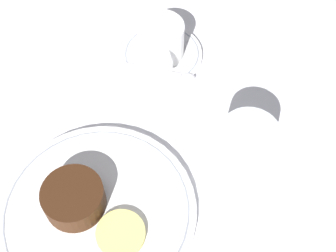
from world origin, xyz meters
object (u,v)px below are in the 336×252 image
(dinner_plate, at_px, (98,212))
(wine_glass, at_px, (247,145))
(coffee_cup, at_px, (161,39))
(fork, at_px, (83,96))
(dessert_cake, at_px, (74,198))

(dinner_plate, distance_m, wine_glass, 0.22)
(dinner_plate, relative_size, wine_glass, 2.70)
(coffee_cup, bearing_deg, fork, -70.28)
(wine_glass, xyz_separation_m, fork, (-0.19, -0.20, -0.06))
(dinner_plate, bearing_deg, dessert_cake, -121.74)
(coffee_cup, xyz_separation_m, fork, (0.05, -0.14, -0.04))
(dinner_plate, bearing_deg, fork, 176.58)
(dinner_plate, height_order, wine_glass, wine_glass)
(coffee_cup, height_order, dessert_cake, coffee_cup)
(wine_glass, bearing_deg, dinner_plate, -85.48)
(dinner_plate, distance_m, fork, 0.20)
(dessert_cake, bearing_deg, dinner_plate, 58.26)
(fork, distance_m, dessert_cake, 0.19)
(fork, xyz_separation_m, dessert_cake, (0.19, -0.04, 0.03))
(coffee_cup, relative_size, wine_glass, 1.03)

